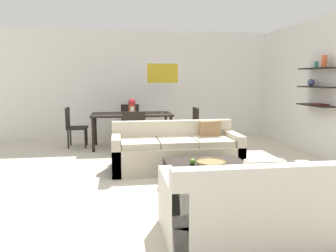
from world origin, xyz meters
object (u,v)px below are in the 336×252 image
dining_chair_right_near (191,125)px  decorative_bowl (211,163)px  sofa_beige (176,152)px  dining_chair_foot (134,130)px  centerpiece_vase (132,106)px  loveseat_white (251,206)px  dining_chair_left_far (73,125)px  apple_on_coffee_table (193,161)px  coffee_table (209,179)px  wine_glass_foot (132,109)px  wine_glass_right_near (162,109)px  dining_table (132,117)px  dining_chair_head (130,120)px  wine_glass_head (131,107)px

dining_chair_right_near → decorative_bowl: bearing=-97.5°
sofa_beige → dining_chair_foot: size_ratio=2.39×
decorative_bowl → centerpiece_vase: 3.44m
loveseat_white → dining_chair_left_far: 5.14m
apple_on_coffee_table → centerpiece_vase: size_ratio=0.25×
apple_on_coffee_table → dining_chair_right_near: dining_chair_right_near is taller
coffee_table → wine_glass_foot: 3.04m
coffee_table → apple_on_coffee_table: 0.32m
coffee_table → dining_chair_right_near: dining_chair_right_near is taller
wine_glass_right_near → apple_on_coffee_table: bearing=-89.9°
dining_table → wine_glass_right_near: wine_glass_right_near is taller
dining_chair_head → apple_on_coffee_table: bearing=-80.6°
dining_chair_head → wine_glass_foot: bearing=-90.0°
decorative_bowl → wine_glass_foot: 3.03m
dining_chair_foot → dining_chair_head: size_ratio=1.00×
dining_chair_head → wine_glass_head: 0.58m
wine_glass_head → dining_chair_left_far: bearing=-171.8°
dining_table → dining_chair_foot: bearing=-90.0°
dining_chair_left_far → dining_chair_foot: bearing=-39.4°
sofa_beige → wine_glass_head: size_ratio=14.09×
decorative_bowl → apple_on_coffee_table: (-0.22, 0.11, 0.00)m
dining_chair_foot → centerpiece_vase: 0.99m
decorative_bowl → dining_table: bearing=105.2°
coffee_table → dining_table: dining_table is taller
coffee_table → centerpiece_vase: size_ratio=3.36×
dining_chair_left_far → dining_chair_head: same height
decorative_bowl → dining_chair_left_far: (-2.16, 3.44, 0.09)m
dining_table → dining_chair_right_near: bearing=-8.9°
sofa_beige → wine_glass_right_near: bearing=89.9°
dining_chair_foot → centerpiece_vase: bearing=89.3°
decorative_bowl → centerpiece_vase: centerpiece_vase is taller
centerpiece_vase → sofa_beige: bearing=-72.1°
dining_chair_head → coffee_table: bearing=-78.0°
loveseat_white → dining_chair_head: (-0.94, 5.28, 0.21)m
coffee_table → dining_chair_right_near: 3.06m
wine_glass_foot → wine_glass_right_near: wine_glass_foot is taller
loveseat_white → dining_chair_right_near: 4.25m
dining_table → dining_chair_foot: dining_chair_foot is taller
decorative_bowl → dining_table: size_ratio=0.22×
dining_chair_foot → apple_on_coffee_table: bearing=-73.8°
apple_on_coffee_table → dining_table: size_ratio=0.05×
loveseat_white → centerpiece_vase: centerpiece_vase is taller
sofa_beige → wine_glass_head: (-0.65, 2.32, 0.56)m
sofa_beige → wine_glass_right_near: (0.00, 1.82, 0.57)m
loveseat_white → dining_chair_head: size_ratio=1.91×
decorative_bowl → sofa_beige: bearing=99.9°
decorative_bowl → wine_glass_head: size_ratio=2.60×
dining_chair_foot → dining_chair_right_near: same height
wine_glass_foot → wine_glass_head: wine_glass_foot is taller
wine_glass_right_near → loveseat_white: bearing=-86.2°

